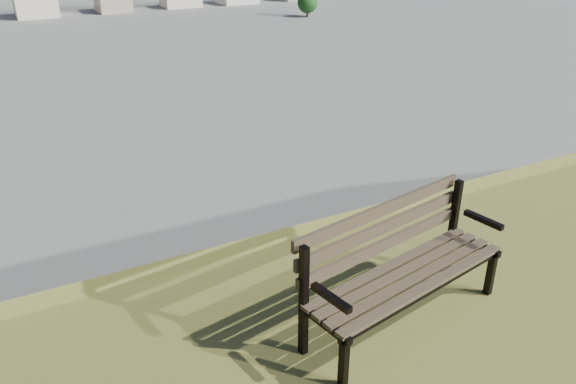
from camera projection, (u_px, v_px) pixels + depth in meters
park_bench at (399, 260)px, 4.37m from camera, size 1.88×0.90×0.94m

